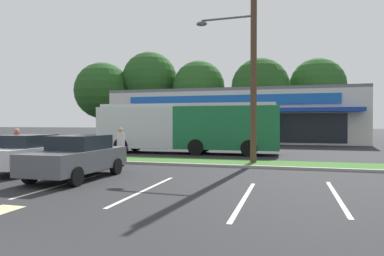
{
  "coord_description": "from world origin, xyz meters",
  "views": [
    {
      "loc": [
        4.45,
        -2.91,
        2.04
      ],
      "look_at": [
        -1.47,
        18.1,
        1.69
      ],
      "focal_mm": 32.71,
      "sensor_mm": 36.0,
      "label": 1
    }
  ],
  "objects_px": {
    "car_2": "(159,138)",
    "pedestrian_near_bench": "(17,147)",
    "car_0": "(77,157)",
    "bus_stop_bench": "(90,154)",
    "car_3": "(29,153)",
    "utility_pole": "(251,54)",
    "city_bus": "(187,127)",
    "pedestrian_by_pole": "(121,147)"
  },
  "relations": [
    {
      "from": "city_bus",
      "to": "car_3",
      "type": "xyz_separation_m",
      "value": [
        -3.78,
        -10.05,
        -0.98
      ]
    },
    {
      "from": "city_bus",
      "to": "car_2",
      "type": "height_order",
      "value": "city_bus"
    },
    {
      "from": "bus_stop_bench",
      "to": "pedestrian_near_bench",
      "type": "xyz_separation_m",
      "value": [
        -3.15,
        -1.26,
        0.38
      ]
    },
    {
      "from": "car_0",
      "to": "pedestrian_by_pole",
      "type": "bearing_deg",
      "value": -177.23
    },
    {
      "from": "car_2",
      "to": "pedestrian_near_bench",
      "type": "height_order",
      "value": "pedestrian_near_bench"
    },
    {
      "from": "pedestrian_near_bench",
      "to": "pedestrian_by_pole",
      "type": "bearing_deg",
      "value": 77.88
    },
    {
      "from": "car_3",
      "to": "pedestrian_by_pole",
      "type": "distance_m",
      "value": 3.89
    },
    {
      "from": "car_2",
      "to": "pedestrian_by_pole",
      "type": "relative_size",
      "value": 2.44
    },
    {
      "from": "bus_stop_bench",
      "to": "car_3",
      "type": "xyz_separation_m",
      "value": [
        -1.03,
        -2.92,
        0.29
      ]
    },
    {
      "from": "car_0",
      "to": "pedestrian_near_bench",
      "type": "xyz_separation_m",
      "value": [
        -5.03,
        2.61,
        0.09
      ]
    },
    {
      "from": "city_bus",
      "to": "pedestrian_near_bench",
      "type": "bearing_deg",
      "value": 53.4
    },
    {
      "from": "utility_pole",
      "to": "car_2",
      "type": "height_order",
      "value": "utility_pole"
    },
    {
      "from": "car_2",
      "to": "car_3",
      "type": "distance_m",
      "value": 15.21
    },
    {
      "from": "pedestrian_by_pole",
      "to": "pedestrian_near_bench",
      "type": "bearing_deg",
      "value": 101.79
    },
    {
      "from": "utility_pole",
      "to": "bus_stop_bench",
      "type": "distance_m",
      "value": 9.1
    },
    {
      "from": "car_3",
      "to": "bus_stop_bench",
      "type": "bearing_deg",
      "value": -19.41
    },
    {
      "from": "utility_pole",
      "to": "car_2",
      "type": "distance_m",
      "value": 14.16
    },
    {
      "from": "car_0",
      "to": "car_3",
      "type": "relative_size",
      "value": 1.01
    },
    {
      "from": "utility_pole",
      "to": "car_3",
      "type": "bearing_deg",
      "value": -149.55
    },
    {
      "from": "city_bus",
      "to": "pedestrian_by_pole",
      "type": "height_order",
      "value": "city_bus"
    },
    {
      "from": "pedestrian_by_pole",
      "to": "car_3",
      "type": "bearing_deg",
      "value": 134.38
    },
    {
      "from": "car_2",
      "to": "pedestrian_by_pole",
      "type": "height_order",
      "value": "pedestrian_by_pole"
    },
    {
      "from": "car_0",
      "to": "car_2",
      "type": "height_order",
      "value": "car_0"
    },
    {
      "from": "utility_pole",
      "to": "pedestrian_by_pole",
      "type": "distance_m",
      "value": 7.57
    },
    {
      "from": "utility_pole",
      "to": "pedestrian_by_pole",
      "type": "xyz_separation_m",
      "value": [
        -5.75,
        -2.21,
        -4.4
      ]
    },
    {
      "from": "car_0",
      "to": "pedestrian_near_bench",
      "type": "relative_size",
      "value": 2.45
    },
    {
      "from": "utility_pole",
      "to": "bus_stop_bench",
      "type": "height_order",
      "value": "utility_pole"
    },
    {
      "from": "pedestrian_near_bench",
      "to": "pedestrian_by_pole",
      "type": "distance_m",
      "value": 4.97
    },
    {
      "from": "car_0",
      "to": "bus_stop_bench",
      "type": "bearing_deg",
      "value": -154.12
    },
    {
      "from": "pedestrian_near_bench",
      "to": "car_0",
      "type": "bearing_deg",
      "value": 37.6
    },
    {
      "from": "city_bus",
      "to": "car_2",
      "type": "bearing_deg",
      "value": -53.89
    },
    {
      "from": "car_3",
      "to": "pedestrian_by_pole",
      "type": "xyz_separation_m",
      "value": [
        2.73,
        2.77,
        0.11
      ]
    },
    {
      "from": "bus_stop_bench",
      "to": "pedestrian_by_pole",
      "type": "relative_size",
      "value": 0.89
    },
    {
      "from": "car_2",
      "to": "pedestrian_by_pole",
      "type": "distance_m",
      "value": 12.78
    },
    {
      "from": "city_bus",
      "to": "pedestrian_near_bench",
      "type": "relative_size",
      "value": 6.81
    },
    {
      "from": "pedestrian_near_bench",
      "to": "city_bus",
      "type": "bearing_deg",
      "value": 119.92
    },
    {
      "from": "car_0",
      "to": "car_3",
      "type": "height_order",
      "value": "car_0"
    },
    {
      "from": "pedestrian_by_pole",
      "to": "car_2",
      "type": "bearing_deg",
      "value": 12.18
    },
    {
      "from": "bus_stop_bench",
      "to": "pedestrian_by_pole",
      "type": "height_order",
      "value": "pedestrian_by_pole"
    },
    {
      "from": "utility_pole",
      "to": "car_0",
      "type": "height_order",
      "value": "utility_pole"
    },
    {
      "from": "city_bus",
      "to": "pedestrian_by_pole",
      "type": "xyz_separation_m",
      "value": [
        -1.05,
        -7.28,
        -0.86
      ]
    },
    {
      "from": "city_bus",
      "to": "car_0",
      "type": "relative_size",
      "value": 2.78
    }
  ]
}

